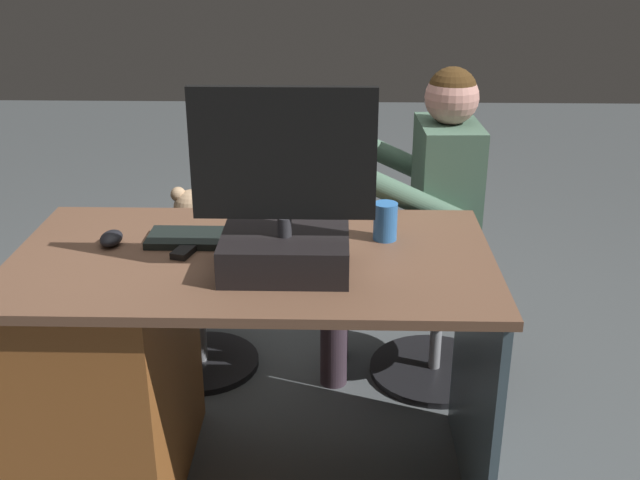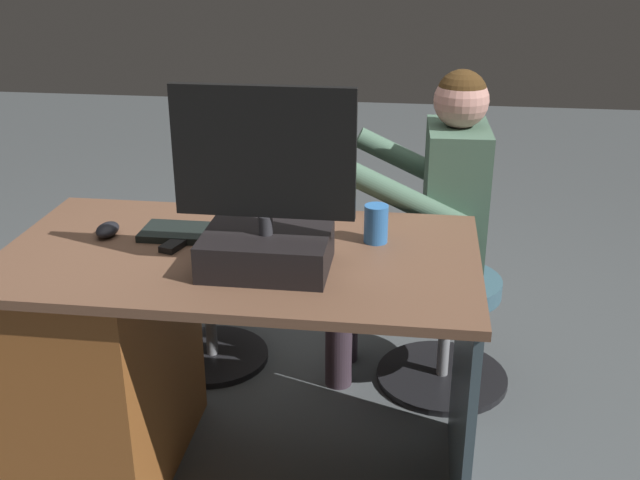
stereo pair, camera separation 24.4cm
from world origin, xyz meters
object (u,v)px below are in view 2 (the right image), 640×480
Objects in this scene: office_chair_teddy at (209,302)px; keyboard at (214,234)px; teddy_bear at (206,227)px; cup at (376,224)px; computer_mouse at (108,230)px; visitor_chair at (445,324)px; desk at (133,353)px; tv_remote at (180,241)px; monitor at (265,218)px; person at (429,213)px.

keyboard is at bearing 109.38° from office_chair_teddy.
teddy_bear reaches higher than office_chair_teddy.
cup is 1.00m from office_chair_teddy.
cup is 0.88m from teddy_bear.
computer_mouse is 0.77m from cup.
teddy_bear is 0.95m from visitor_chair.
computer_mouse reaches higher than teddy_bear.
cup is at bearing -170.33° from desk.
tv_remote is (0.54, 0.09, -0.05)m from cup.
tv_remote is at bearing 100.12° from teddy_bear.
desk is at bearing 85.39° from teddy_bear.
office_chair_teddy is at bearing -62.53° from monitor.
computer_mouse is 0.64× the size of tv_remote.
monitor is at bearing 171.38° from tv_remote.
desk reaches higher than teddy_bear.
person is (-0.61, -0.52, -0.10)m from keyboard.
monitor is at bearing 59.22° from person.
office_chair_teddy and visitor_chair have the same top height.
computer_mouse is at bearing -18.05° from monitor.
tv_remote is 0.34× the size of office_chair_teddy.
computer_mouse is (0.31, 0.03, 0.01)m from keyboard.
monitor is at bearing 135.20° from keyboard.
keyboard reaches higher than teddy_bear.
keyboard reaches higher than visitor_chair.
person is at bearing -149.30° from computer_mouse.
teddy_bear is at bearing -2.70° from visitor_chair.
monitor is 1.14× the size of keyboard.
office_chair_teddy is (-0.12, -0.58, -0.52)m from computer_mouse.
cup is at bearing 141.48° from office_chair_teddy.
visitor_chair is (-0.70, -0.52, -0.53)m from keyboard.
visitor_chair is at bearing 178.03° from person.
teddy_bear reaches higher than visitor_chair.
cup reaches higher than visitor_chair.
desk is 2.70× the size of visitor_chair.
teddy_bear is 0.63× the size of visitor_chair.
computer_mouse is 0.79m from office_chair_teddy.
office_chair_teddy is at bearing -63.39° from tv_remote.
computer_mouse reaches higher than desk.
keyboard is 0.96× the size of office_chair_teddy.
visitor_chair is at bearing -126.98° from tv_remote.
monitor is 1.57× the size of teddy_bear.
visitor_chair is 0.42× the size of person.
visitor_chair is (-0.51, -0.71, -0.66)m from monitor.
desk is 2.74× the size of monitor.
teddy_bear is 0.82m from person.
monitor is 1.05m from office_chair_teddy.
keyboard reaches higher than tv_remote.
office_chair_teddy is at bearing 90.00° from teddy_bear.
desk is 0.66m from monitor.
visitor_chair is at bearing -115.81° from cup.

